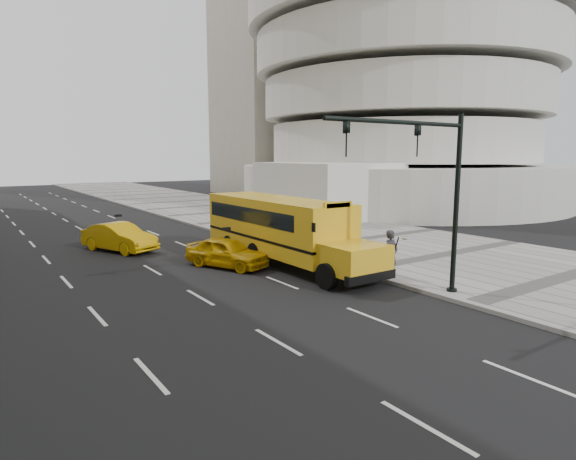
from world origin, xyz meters
TOP-DOWN VIEW (x-y plane):
  - ground at (0.00, 0.00)m, footprint 140.00×140.00m
  - sidewalk_museum at (12.00, 0.00)m, footprint 12.00×140.00m
  - curb_museum at (6.00, 0.00)m, footprint 0.30×140.00m
  - guggenheim at (29.37, 18.51)m, footprint 33.20×42.20m
  - school_bus at (4.50, -1.84)m, footprint 2.96×11.56m
  - taxi_near at (2.00, -1.33)m, footprint 3.07×4.27m
  - taxi_far at (-0.95, 5.17)m, footprint 3.18×4.70m
  - pedestrian at (6.15, -7.34)m, footprint 0.77×0.57m
  - traffic_signal at (5.19, -9.90)m, footprint 6.18×0.36m

SIDE VIEW (x-z plane):
  - ground at x=0.00m, z-range 0.00..0.00m
  - sidewalk_museum at x=12.00m, z-range 0.00..0.15m
  - curb_museum at x=6.00m, z-range 0.00..0.15m
  - taxi_near at x=2.00m, z-range 0.00..1.35m
  - taxi_far at x=-0.95m, z-range 0.00..1.47m
  - pedestrian at x=6.15m, z-range 0.15..2.08m
  - school_bus at x=4.50m, z-range 0.17..3.36m
  - traffic_signal at x=5.19m, z-range 0.89..7.29m
  - guggenheim at x=29.37m, z-range -3.92..31.08m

